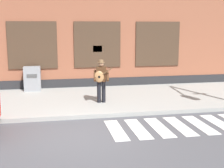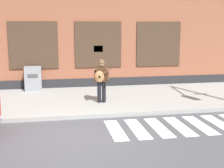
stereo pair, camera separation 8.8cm
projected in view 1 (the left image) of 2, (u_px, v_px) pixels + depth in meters
name	position (u px, v px, depth m)	size (l,w,h in m)	color
ground_plane	(78.00, 137.00, 8.69)	(160.00, 160.00, 0.00)	#4C4C51
sidewalk	(70.00, 100.00, 12.66)	(28.00, 4.94, 0.14)	#9E9E99
crosswalk	(200.00, 125.00, 9.75)	(5.78, 1.90, 0.01)	silver
busker	(101.00, 79.00, 11.87)	(0.72, 0.58, 1.65)	black
utility_box	(32.00, 79.00, 14.20)	(0.74, 0.54, 1.10)	gray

